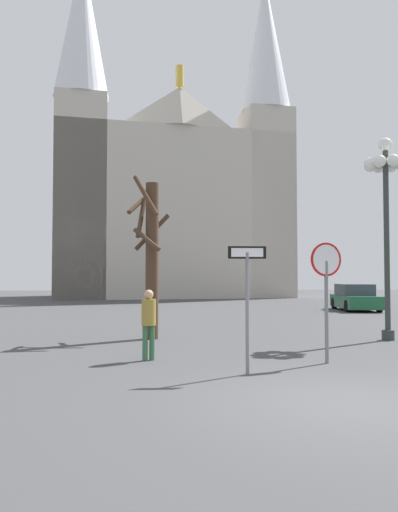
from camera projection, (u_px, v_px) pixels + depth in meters
ground_plane at (340, 403)px, 7.44m from camera, size 120.00×120.00×0.00m
cathedral at (173, 193)px, 45.31m from camera, size 21.57×12.99×30.01m
stop_sign at (326, 279)px, 10.89m from camera, size 0.73×0.20×2.61m
one_way_arrow_sign at (247, 292)px, 9.67m from camera, size 0.74×0.07×2.46m
street_lamp at (386, 191)px, 14.90m from camera, size 1.30×1.30×6.01m
bare_tree at (151, 254)px, 15.15m from camera, size 1.33×1.37×4.91m
parked_car_near_green at (355, 298)px, 27.58m from camera, size 2.25×4.22×1.44m
pedestrian_walking at (149, 318)px, 11.23m from camera, size 0.32×0.32×1.58m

